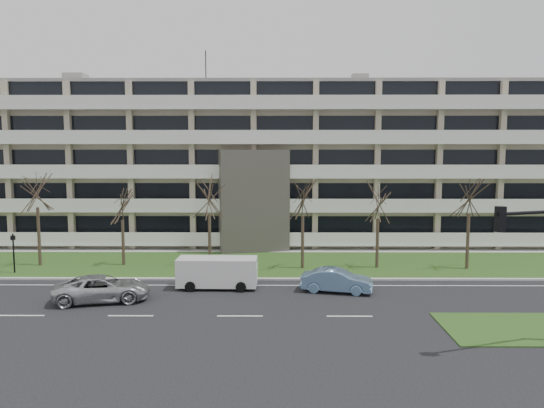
{
  "coord_description": "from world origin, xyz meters",
  "views": [
    {
      "loc": [
        1.96,
        -28.16,
        9.18
      ],
      "look_at": [
        1.69,
        10.0,
        5.11
      ],
      "focal_mm": 35.0,
      "sensor_mm": 36.0,
      "label": 1
    }
  ],
  "objects_px": {
    "blue_sedan": "(337,280)",
    "white_van": "(218,270)",
    "silver_pickup": "(102,288)",
    "pedestrian_signal": "(13,248)"
  },
  "relations": [
    {
      "from": "silver_pickup",
      "to": "white_van",
      "type": "distance_m",
      "value": 7.32
    },
    {
      "from": "silver_pickup",
      "to": "pedestrian_signal",
      "type": "relative_size",
      "value": 1.91
    },
    {
      "from": "silver_pickup",
      "to": "blue_sedan",
      "type": "xyz_separation_m",
      "value": [
        14.31,
        2.14,
        -0.03
      ]
    },
    {
      "from": "white_van",
      "to": "silver_pickup",
      "type": "bearing_deg",
      "value": -154.4
    },
    {
      "from": "blue_sedan",
      "to": "white_van",
      "type": "bearing_deg",
      "value": 95.93
    },
    {
      "from": "white_van",
      "to": "blue_sedan",
      "type": "bearing_deg",
      "value": -5.45
    },
    {
      "from": "silver_pickup",
      "to": "pedestrian_signal",
      "type": "bearing_deg",
      "value": 38.89
    },
    {
      "from": "silver_pickup",
      "to": "white_van",
      "type": "height_order",
      "value": "white_van"
    },
    {
      "from": "blue_sedan",
      "to": "white_van",
      "type": "distance_m",
      "value": 7.72
    },
    {
      "from": "silver_pickup",
      "to": "pedestrian_signal",
      "type": "height_order",
      "value": "pedestrian_signal"
    }
  ]
}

